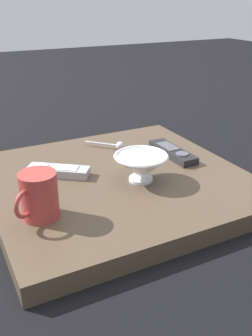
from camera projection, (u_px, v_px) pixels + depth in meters
ground_plane at (117, 191)px, 1.05m from camera, size 6.00×6.00×0.00m
table at (116, 183)px, 1.04m from camera, size 0.66×0.64×0.05m
cereal_bowl at (141, 166)px, 0.98m from camera, size 0.14×0.14×0.07m
coffee_mug at (39, 196)px, 0.81m from camera, size 0.11×0.09×0.10m
teaspoon at (117, 145)px, 1.19m from camera, size 0.10×0.10×0.03m
tv_remote_near at (58, 171)px, 1.02m from camera, size 0.16×0.14×0.03m
tv_remote_far at (173, 152)px, 1.15m from camera, size 0.06×0.19×0.02m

